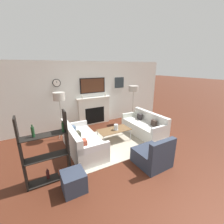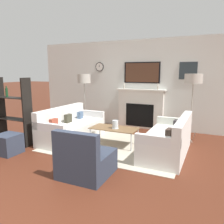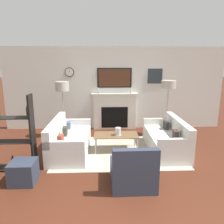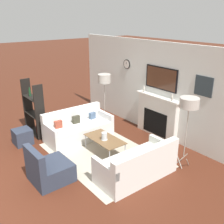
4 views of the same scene
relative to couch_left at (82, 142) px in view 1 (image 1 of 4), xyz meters
The scene contains 12 objects.
ground_plane 3.35m from the couch_left, 68.17° to the right, with size 60.00×60.00×0.00m, color #492113.
fireplace_wall 2.56m from the couch_left, 58.50° to the left, with size 7.25×0.28×2.70m.
area_rug 1.27m from the couch_left, ahead, with size 3.08×2.15×0.01m.
couch_left is the anchor object (origin of this frame).
couch_right 2.48m from the couch_left, ahead, with size 0.82×1.79×0.82m.
armchair 2.10m from the couch_left, 48.30° to the right, with size 0.80×0.82×0.83m.
coffee_table 1.19m from the couch_left, ahead, with size 1.11×0.57×0.42m.
hurricane_candle 1.25m from the couch_left, ahead, with size 0.16×0.16×0.20m.
floor_lamp_left 1.73m from the couch_left, 104.96° to the left, with size 0.39×0.39×1.67m.
floor_lamp_right 3.29m from the couch_left, 22.98° to the left, with size 0.42×0.42×1.70m.
shelf_unit 1.40m from the couch_left, 141.00° to the right, with size 0.94×0.28×1.60m.
ottoman 1.53m from the couch_left, 114.73° to the right, with size 0.46×0.46×0.43m.
Camera 1 is at (-2.44, -0.90, 2.51)m, focal length 24.00 mm.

